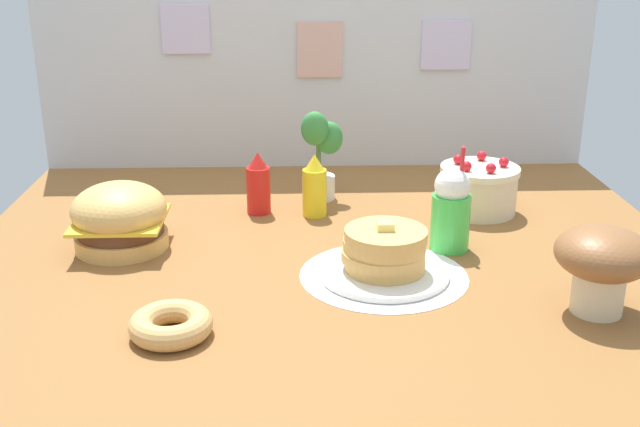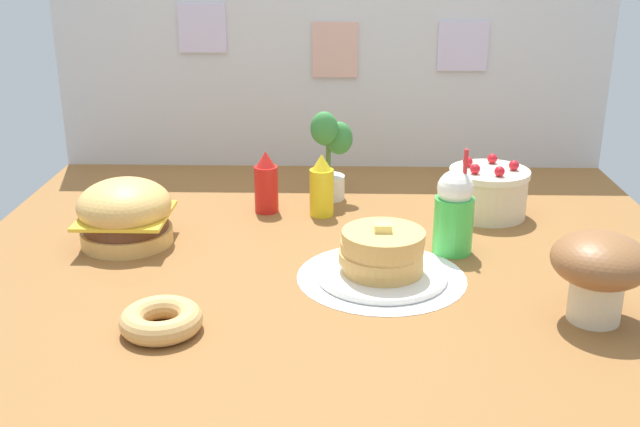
{
  "view_description": "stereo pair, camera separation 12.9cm",
  "coord_description": "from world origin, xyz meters",
  "px_view_note": "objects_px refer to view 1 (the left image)",
  "views": [
    {
      "loc": [
        -0.1,
        -2.05,
        0.91
      ],
      "look_at": [
        -0.02,
        0.02,
        0.15
      ],
      "focal_mm": 42.69,
      "sensor_mm": 36.0,
      "label": 1
    },
    {
      "loc": [
        0.03,
        -2.06,
        0.91
      ],
      "look_at": [
        -0.02,
        0.02,
        0.15
      ],
      "focal_mm": 42.69,
      "sensor_mm": 36.0,
      "label": 2
    }
  ],
  "objects_px": {
    "mustard_bottle": "(315,187)",
    "mushroom_stool": "(602,261)",
    "layer_cake": "(479,189)",
    "potted_plant": "(319,152)",
    "donut_pink_glaze": "(171,324)",
    "burger": "(120,218)",
    "cream_soda_cup": "(451,210)",
    "pancake_stack": "(384,255)",
    "ketchup_bottle": "(258,185)"
  },
  "relations": [
    {
      "from": "burger",
      "to": "mustard_bottle",
      "type": "bearing_deg",
      "value": 24.31
    },
    {
      "from": "mustard_bottle",
      "to": "mushroom_stool",
      "type": "relative_size",
      "value": 0.91
    },
    {
      "from": "layer_cake",
      "to": "burger",
      "type": "bearing_deg",
      "value": -166.23
    },
    {
      "from": "ketchup_bottle",
      "to": "mushroom_stool",
      "type": "bearing_deg",
      "value": -40.96
    },
    {
      "from": "mushroom_stool",
      "to": "burger",
      "type": "bearing_deg",
      "value": 160.13
    },
    {
      "from": "ketchup_bottle",
      "to": "mushroom_stool",
      "type": "distance_m",
      "value": 1.18
    },
    {
      "from": "layer_cake",
      "to": "potted_plant",
      "type": "xyz_separation_m",
      "value": [
        -0.55,
        0.16,
        0.09
      ]
    },
    {
      "from": "ketchup_bottle",
      "to": "cream_soda_cup",
      "type": "xyz_separation_m",
      "value": [
        0.6,
        -0.35,
        0.03
      ]
    },
    {
      "from": "donut_pink_glaze",
      "to": "pancake_stack",
      "type": "bearing_deg",
      "value": 30.47
    },
    {
      "from": "layer_cake",
      "to": "mushroom_stool",
      "type": "distance_m",
      "value": 0.77
    },
    {
      "from": "donut_pink_glaze",
      "to": "ketchup_bottle",
      "type": "bearing_deg",
      "value": 78.43
    },
    {
      "from": "cream_soda_cup",
      "to": "donut_pink_glaze",
      "type": "bearing_deg",
      "value": -146.28
    },
    {
      "from": "burger",
      "to": "mushroom_stool",
      "type": "xyz_separation_m",
      "value": [
        1.3,
        -0.47,
        0.04
      ]
    },
    {
      "from": "mustard_bottle",
      "to": "mushroom_stool",
      "type": "bearing_deg",
      "value": -46.7
    },
    {
      "from": "burger",
      "to": "cream_soda_cup",
      "type": "xyz_separation_m",
      "value": [
        1.01,
        -0.04,
        0.03
      ]
    },
    {
      "from": "potted_plant",
      "to": "mustard_bottle",
      "type": "bearing_deg",
      "value": -97.16
    },
    {
      "from": "potted_plant",
      "to": "mushroom_stool",
      "type": "relative_size",
      "value": 1.39
    },
    {
      "from": "mustard_bottle",
      "to": "potted_plant",
      "type": "height_order",
      "value": "potted_plant"
    },
    {
      "from": "donut_pink_glaze",
      "to": "mustard_bottle",
      "type": "bearing_deg",
      "value": 66.05
    },
    {
      "from": "potted_plant",
      "to": "mushroom_stool",
      "type": "xyz_separation_m",
      "value": [
        0.68,
        -0.92,
        -0.04
      ]
    },
    {
      "from": "potted_plant",
      "to": "pancake_stack",
      "type": "bearing_deg",
      "value": -76.92
    },
    {
      "from": "ketchup_bottle",
      "to": "mustard_bottle",
      "type": "bearing_deg",
      "value": -9.52
    },
    {
      "from": "cream_soda_cup",
      "to": "donut_pink_glaze",
      "type": "xyz_separation_m",
      "value": [
        -0.78,
        -0.52,
        -0.1
      ]
    },
    {
      "from": "pancake_stack",
      "to": "ketchup_bottle",
      "type": "bearing_deg",
      "value": 124.7
    },
    {
      "from": "mushroom_stool",
      "to": "layer_cake",
      "type": "bearing_deg",
      "value": 99.76
    },
    {
      "from": "layer_cake",
      "to": "ketchup_bottle",
      "type": "height_order",
      "value": "ketchup_bottle"
    },
    {
      "from": "mustard_bottle",
      "to": "mushroom_stool",
      "type": "xyz_separation_m",
      "value": [
        0.7,
        -0.74,
        0.04
      ]
    },
    {
      "from": "layer_cake",
      "to": "mushroom_stool",
      "type": "bearing_deg",
      "value": -80.24
    },
    {
      "from": "pancake_stack",
      "to": "mushroom_stool",
      "type": "bearing_deg",
      "value": -24.36
    },
    {
      "from": "pancake_stack",
      "to": "donut_pink_glaze",
      "type": "relative_size",
      "value": 1.83
    },
    {
      "from": "donut_pink_glaze",
      "to": "mushroom_stool",
      "type": "distance_m",
      "value": 1.08
    },
    {
      "from": "layer_cake",
      "to": "mustard_bottle",
      "type": "bearing_deg",
      "value": -178.48
    },
    {
      "from": "cream_soda_cup",
      "to": "mustard_bottle",
      "type": "bearing_deg",
      "value": 142.06
    },
    {
      "from": "pancake_stack",
      "to": "potted_plant",
      "type": "distance_m",
      "value": 0.71
    },
    {
      "from": "mushroom_stool",
      "to": "donut_pink_glaze",
      "type": "bearing_deg",
      "value": -175.22
    },
    {
      "from": "mustard_bottle",
      "to": "donut_pink_glaze",
      "type": "xyz_separation_m",
      "value": [
        -0.37,
        -0.83,
        -0.07
      ]
    },
    {
      "from": "layer_cake",
      "to": "mustard_bottle",
      "type": "distance_m",
      "value": 0.57
    },
    {
      "from": "mustard_bottle",
      "to": "cream_soda_cup",
      "type": "relative_size",
      "value": 0.67
    },
    {
      "from": "ketchup_bottle",
      "to": "potted_plant",
      "type": "distance_m",
      "value": 0.27
    },
    {
      "from": "layer_cake",
      "to": "mustard_bottle",
      "type": "relative_size",
      "value": 1.25
    },
    {
      "from": "burger",
      "to": "potted_plant",
      "type": "bearing_deg",
      "value": 35.73
    },
    {
      "from": "burger",
      "to": "ketchup_bottle",
      "type": "relative_size",
      "value": 1.33
    },
    {
      "from": "burger",
      "to": "mushroom_stool",
      "type": "distance_m",
      "value": 1.39
    },
    {
      "from": "ketchup_bottle",
      "to": "donut_pink_glaze",
      "type": "distance_m",
      "value": 0.89
    },
    {
      "from": "potted_plant",
      "to": "mushroom_stool",
      "type": "distance_m",
      "value": 1.14
    },
    {
      "from": "pancake_stack",
      "to": "mushroom_stool",
      "type": "relative_size",
      "value": 1.55
    },
    {
      "from": "cream_soda_cup",
      "to": "donut_pink_glaze",
      "type": "distance_m",
      "value": 0.94
    },
    {
      "from": "potted_plant",
      "to": "donut_pink_glaze",
      "type": "bearing_deg",
      "value": -111.22
    },
    {
      "from": "donut_pink_glaze",
      "to": "mushroom_stool",
      "type": "bearing_deg",
      "value": 4.78
    },
    {
      "from": "burger",
      "to": "layer_cake",
      "type": "bearing_deg",
      "value": 13.77
    }
  ]
}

